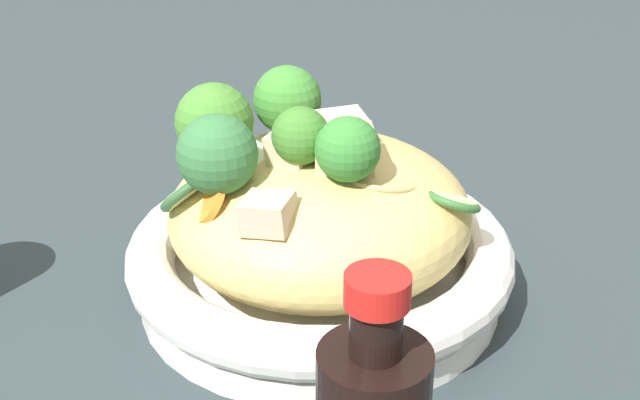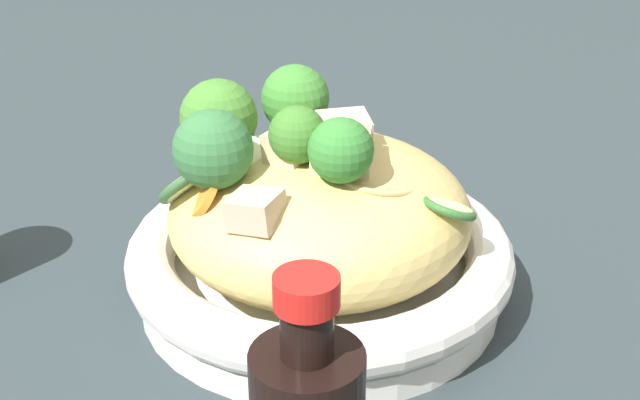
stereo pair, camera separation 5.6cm
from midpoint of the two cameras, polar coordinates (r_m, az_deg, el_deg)
The scene contains 7 objects.
ground_plane at distance 0.59m, azimuth 2.70°, elevation -6.32°, with size 3.00×3.00×0.00m, color #293437.
serving_bowl at distance 0.58m, azimuth 2.76°, elevation -4.18°, with size 0.26×0.26×0.05m.
noodle_heap at distance 0.56m, azimuth 2.86°, elevation -0.86°, with size 0.20×0.20×0.10m.
broccoli_florets at distance 0.54m, azimuth -1.18°, elevation 4.67°, with size 0.13×0.14×0.06m.
carrot_coins at distance 0.55m, azimuth -3.84°, elevation 2.05°, with size 0.03×0.10×0.03m.
zucchini_slices at distance 0.53m, azimuth -0.76°, elevation 1.25°, with size 0.21×0.08×0.04m.
chicken_chunks at distance 0.53m, azimuth 2.98°, elevation 2.92°, with size 0.09×0.12×0.04m.
Camera 2 is at (0.01, -0.50, 0.33)m, focal length 48.38 mm.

